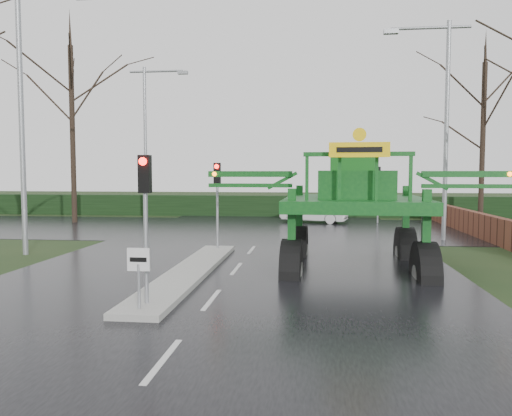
# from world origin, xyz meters

# --- Properties ---
(ground) EXTENTS (140.00, 140.00, 0.00)m
(ground) POSITION_xyz_m (0.00, 0.00, 0.00)
(ground) COLOR black
(ground) RESTS_ON ground
(road_main) EXTENTS (14.00, 80.00, 0.02)m
(road_main) POSITION_xyz_m (0.00, 10.00, 0.00)
(road_main) COLOR black
(road_main) RESTS_ON ground
(road_cross) EXTENTS (80.00, 12.00, 0.02)m
(road_cross) POSITION_xyz_m (0.00, 16.00, 0.01)
(road_cross) COLOR black
(road_cross) RESTS_ON ground
(median_island) EXTENTS (1.20, 10.00, 0.16)m
(median_island) POSITION_xyz_m (-1.30, 3.00, 0.09)
(median_island) COLOR gray
(median_island) RESTS_ON ground
(hedge_row) EXTENTS (44.00, 0.90, 1.50)m
(hedge_row) POSITION_xyz_m (0.00, 24.00, 0.75)
(hedge_row) COLOR black
(hedge_row) RESTS_ON ground
(brick_wall) EXTENTS (0.40, 20.00, 1.20)m
(brick_wall) POSITION_xyz_m (10.50, 16.00, 0.60)
(brick_wall) COLOR #592D1E
(brick_wall) RESTS_ON ground
(keep_left_sign) EXTENTS (0.50, 0.07, 1.35)m
(keep_left_sign) POSITION_xyz_m (-1.30, -1.50, 1.06)
(keep_left_sign) COLOR gray
(keep_left_sign) RESTS_ON ground
(traffic_signal_near) EXTENTS (0.26, 0.33, 3.52)m
(traffic_signal_near) POSITION_xyz_m (-1.30, -1.01, 2.59)
(traffic_signal_near) COLOR gray
(traffic_signal_near) RESTS_ON ground
(traffic_signal_mid) EXTENTS (0.26, 0.33, 3.52)m
(traffic_signal_mid) POSITION_xyz_m (-1.30, 7.49, 2.59)
(traffic_signal_mid) COLOR gray
(traffic_signal_mid) RESTS_ON ground
(traffic_signal_far) EXTENTS (0.26, 0.33, 3.52)m
(traffic_signal_far) POSITION_xyz_m (6.50, 20.01, 2.59)
(traffic_signal_far) COLOR gray
(traffic_signal_far) RESTS_ON ground
(street_light_left_near) EXTENTS (3.85, 0.30, 10.00)m
(street_light_left_near) POSITION_xyz_m (-8.19, 6.00, 5.99)
(street_light_left_near) COLOR gray
(street_light_left_near) RESTS_ON ground
(street_light_right) EXTENTS (3.85, 0.30, 10.00)m
(street_light_right) POSITION_xyz_m (8.19, 12.00, 5.99)
(street_light_right) COLOR gray
(street_light_right) RESTS_ON ground
(street_light_left_far) EXTENTS (3.85, 0.30, 10.00)m
(street_light_left_far) POSITION_xyz_m (-8.19, 20.00, 5.99)
(street_light_left_far) COLOR gray
(street_light_left_far) RESTS_ON ground
(tree_left_far) EXTENTS (7.70, 7.70, 13.26)m
(tree_left_far) POSITION_xyz_m (-12.50, 18.00, 7.15)
(tree_left_far) COLOR black
(tree_left_far) RESTS_ON ground
(tree_right_far) EXTENTS (7.00, 7.00, 12.05)m
(tree_right_far) POSITION_xyz_m (13.00, 21.00, 6.50)
(tree_right_far) COLOR black
(tree_right_far) RESTS_ON ground
(crop_sprayer) EXTENTS (9.94, 6.32, 5.55)m
(crop_sprayer) POSITION_xyz_m (1.82, 3.67, 2.63)
(crop_sprayer) COLOR black
(crop_sprayer) RESTS_ON ground
(white_sedan) EXTENTS (4.31, 2.33, 1.35)m
(white_sedan) POSITION_xyz_m (2.52, 19.56, 0.00)
(white_sedan) COLOR silver
(white_sedan) RESTS_ON ground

